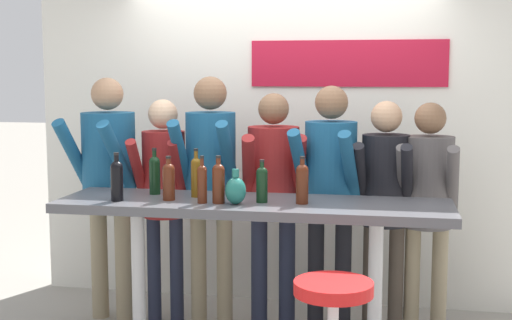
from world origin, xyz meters
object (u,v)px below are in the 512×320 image
Objects in this scene: wine_bottle_1 at (196,175)px; person_far_left at (108,172)px; wine_bottle_6 at (117,179)px; wine_bottle_7 at (218,181)px; decorative_vase at (236,190)px; person_right at (385,191)px; person_center_left at (210,172)px; wine_bottle_4 at (169,180)px; wine_bottle_3 at (202,182)px; wine_bottle_2 at (302,182)px; person_far_right at (428,193)px; wine_bottle_0 at (262,183)px; person_left at (164,184)px; person_center at (273,184)px; person_center_right at (330,182)px; wine_bottle_5 at (155,173)px; tasting_table at (253,224)px.

person_far_left is at bearing 148.68° from wine_bottle_1.
wine_bottle_7 is (0.65, 0.04, -0.00)m from wine_bottle_6.
person_far_left is 8.30× the size of decorative_vase.
person_right is 7.59× the size of decorative_vase.
wine_bottle_1 reaches higher than wine_bottle_6.
person_center_left is 0.66m from wine_bottle_4.
person_center_left is at bearing 60.27° from wine_bottle_6.
wine_bottle_2 is at bearing 9.17° from wine_bottle_3.
wine_bottle_0 is (-1.05, -0.66, 0.15)m from person_far_right.
person_far_right is 5.61× the size of wine_bottle_2.
decorative_vase is (-0.90, -0.75, 0.10)m from person_right.
wine_bottle_4 is (-0.85, -0.04, -0.01)m from wine_bottle_2.
wine_bottle_1 is 1.07× the size of wine_bottle_3.
person_far_left reaches higher than decorative_vase.
person_left is 0.69m from wine_bottle_1.
wine_bottle_2 is at bearing -38.52° from person_center_left.
person_center_right is at bearing -23.04° from person_center.
wine_bottle_5 reaches higher than wine_bottle_4.
person_left is at bearing 101.48° from wine_bottle_5.
person_center is 0.80m from person_right.
person_far_left is 5.92× the size of wine_bottle_6.
person_far_left is at bearing 139.17° from wine_bottle_5.
person_far_right is 5.57× the size of wine_bottle_7.
wine_bottle_6 is 0.77m from decorative_vase.
wine_bottle_7 is (1.01, -0.68, 0.06)m from person_far_left.
person_far_left is 1.09× the size of person_left.
person_center_left is at bearing 126.04° from tasting_table.
wine_bottle_3 is 0.55m from wine_bottle_6.
person_center is (0.82, 0.04, 0.02)m from person_left.
wine_bottle_4 is (-0.14, -0.14, -0.01)m from wine_bottle_1.
person_center_left is 6.15× the size of wine_bottle_7.
person_center is 6.37× the size of wine_bottle_0.
decorative_vase is at bearing -123.17° from tasting_table.
decorative_vase is (0.21, -0.00, -0.05)m from wine_bottle_3.
person_left is at bearing 110.67° from wine_bottle_4.
person_far_left is 5.73× the size of wine_bottle_1.
person_center_right is 5.96× the size of wine_bottle_3.
wine_bottle_7 is 1.36× the size of decorative_vase.
tasting_table is at bearing 56.83° from decorative_vase.
tasting_table is 0.91m from wine_bottle_6.
wine_bottle_5 is (-1.13, -0.43, 0.09)m from person_center_right.
person_right reaches higher than wine_bottle_4.
wine_bottle_5 is at bearing 170.13° from wine_bottle_1.
tasting_table is 1.49× the size of person_right.
tasting_table is 0.43m from wine_bottle_3.
wine_bottle_6 is at bearing -176.51° from wine_bottle_7.
person_center is at bearing 176.88° from person_center_right.
person_left is 0.94× the size of person_center_right.
wine_bottle_2 reaches higher than decorative_vase.
wine_bottle_2 is (-0.50, -0.65, 0.15)m from person_right.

